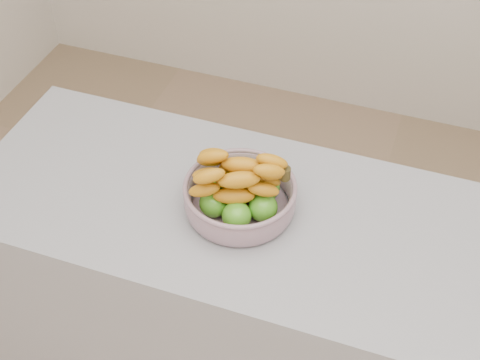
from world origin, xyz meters
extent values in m
cube|color=gray|center=(0.00, 0.29, 0.45)|extent=(2.00, 0.60, 0.90)
cylinder|color=#A3ADC4|center=(-0.27, 0.29, 0.91)|extent=(0.24, 0.24, 0.01)
torus|color=#A3ADC4|center=(-0.27, 0.29, 0.98)|extent=(0.28, 0.28, 0.01)
sphere|color=#539A1A|center=(-0.26, 0.22, 0.95)|extent=(0.07, 0.07, 0.07)
sphere|color=#539A1A|center=(-0.21, 0.27, 0.95)|extent=(0.07, 0.07, 0.07)
sphere|color=#539A1A|center=(-0.22, 0.34, 0.95)|extent=(0.07, 0.07, 0.07)
sphere|color=#539A1A|center=(-0.29, 0.36, 0.95)|extent=(0.07, 0.07, 0.07)
sphere|color=#539A1A|center=(-0.34, 0.31, 0.95)|extent=(0.07, 0.07, 0.07)
sphere|color=#539A1A|center=(-0.33, 0.24, 0.95)|extent=(0.07, 0.07, 0.07)
ellipsoid|color=orange|center=(-0.27, 0.25, 0.99)|extent=(0.18, 0.10, 0.04)
ellipsoid|color=orange|center=(-0.28, 0.29, 0.99)|extent=(0.18, 0.08, 0.04)
ellipsoid|color=orange|center=(-0.29, 0.33, 0.99)|extent=(0.18, 0.06, 0.04)
ellipsoid|color=orange|center=(-0.27, 0.27, 1.02)|extent=(0.18, 0.11, 0.04)
ellipsoid|color=orange|center=(-0.28, 0.32, 1.02)|extent=(0.18, 0.05, 0.04)
ellipsoid|color=orange|center=(-0.27, 0.29, 1.05)|extent=(0.18, 0.08, 0.04)
ellipsoid|color=orange|center=(-0.26, 0.25, 1.05)|extent=(0.18, 0.12, 0.04)
cylinder|color=#382E12|center=(-0.17, 0.32, 1.03)|extent=(0.03, 0.03, 0.03)
camera|label=1|loc=(0.12, -0.81, 2.13)|focal=50.00mm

